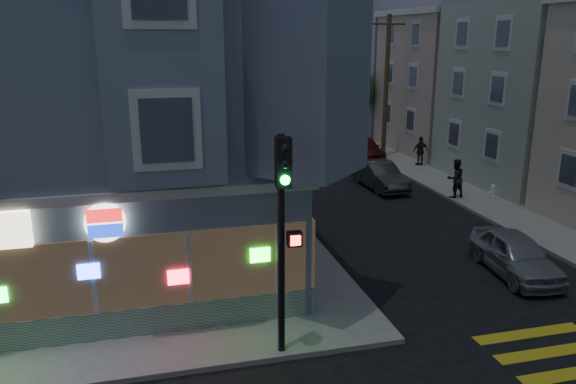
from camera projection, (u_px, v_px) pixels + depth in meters
name	position (u px, v px, depth m)	size (l,w,h in m)	color
sidewalk_ne	(535.00, 151.00, 39.18)	(24.00, 42.00, 0.15)	gray
corner_building	(62.00, 97.00, 19.49)	(14.60, 14.60, 11.40)	slate
row_house_b	(576.00, 83.00, 30.38)	(12.00, 8.60, 10.50)	#A7B49C
row_house_c	(480.00, 83.00, 38.98)	(12.00, 8.60, 9.00)	#C8AD9B
row_house_d	(420.00, 66.00, 47.17)	(12.00, 8.60, 10.50)	#A8A2B3
utility_pole	(386.00, 85.00, 36.21)	(2.20, 0.30, 9.00)	#4C3826
street_tree_near	(355.00, 90.00, 42.09)	(3.00, 3.00, 5.30)	#4C3826
street_tree_far	(323.00, 81.00, 49.55)	(3.00, 3.00, 5.30)	#4C3826
pedestrian_a	(455.00, 178.00, 27.49)	(0.93, 0.73, 1.92)	black
pedestrian_b	(421.00, 151.00, 34.39)	(1.04, 0.43, 1.77)	#242028
parked_car_a	(515.00, 254.00, 19.01)	(1.69, 4.21, 1.44)	#9C9EA4
parked_car_b	(380.00, 175.00, 29.73)	(1.51, 4.33, 1.43)	#313336
parked_car_c	(365.00, 149.00, 37.09)	(1.81, 4.46, 1.30)	#5E1815
parked_car_d	(338.00, 136.00, 41.95)	(2.07, 4.48, 1.24)	#A4A9AF
traffic_signal	(283.00, 211.00, 13.15)	(0.65, 0.62, 5.55)	black
fire_hydrant	(493.00, 191.00, 27.44)	(0.41, 0.24, 0.71)	white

